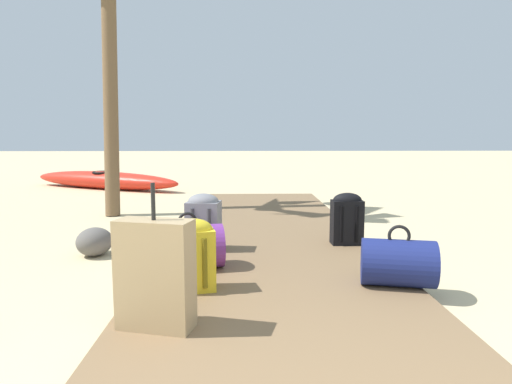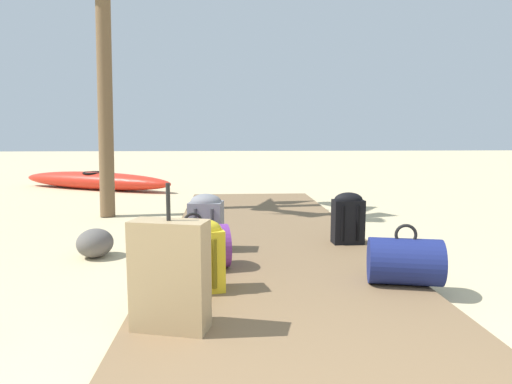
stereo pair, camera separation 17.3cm
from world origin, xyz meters
name	(u,v)px [view 1 (the left image)]	position (x,y,z in m)	size (l,w,h in m)	color
ground_plane	(272,269)	(0.00, 3.07, 0.00)	(60.00, 60.00, 0.00)	#CCB789
boardwalk	(267,244)	(0.00, 3.83, 0.04)	(2.10, 7.67, 0.08)	brown
duffel_bag_navy	(398,263)	(0.89, 2.37, 0.26)	(0.59, 0.46, 0.46)	navy
suitcase_tan	(155,274)	(-0.75, 1.68, 0.40)	(0.47, 0.29, 0.85)	tan
duffel_bag_purple	(188,247)	(-0.71, 2.86, 0.26)	(0.64, 0.47, 0.48)	#6B2D84
backpack_grey	(204,220)	(-0.64, 3.48, 0.37)	(0.35, 0.30, 0.55)	slate
backpack_black	(347,217)	(0.80, 3.66, 0.36)	(0.32, 0.21, 0.53)	black
backpack_yellow	(192,253)	(-0.62, 2.32, 0.35)	(0.36, 0.28, 0.52)	gold
kayak	(104,180)	(-3.35, 9.26, 0.19)	(3.85, 2.38, 0.39)	red
rock_left_mid	(144,230)	(-1.43, 4.45, 0.07)	(0.20, 0.16, 0.14)	slate
rock_left_far	(95,242)	(-1.72, 3.58, 0.14)	(0.38, 0.34, 0.28)	#5B5651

